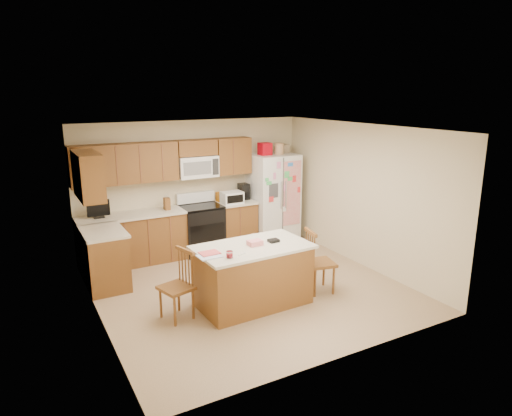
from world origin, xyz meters
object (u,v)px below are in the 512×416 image
refrigerator (273,197)px  windsor_chair_back (241,263)px  island (253,275)px  windsor_chair_right (318,263)px  windsor_chair_left (178,287)px  stove (201,228)px

refrigerator → windsor_chair_back: (-1.67, -1.80, -0.50)m
island → windsor_chair_right: 1.10m
windsor_chair_left → windsor_chair_right: size_ratio=0.97×
windsor_chair_left → stove: bearing=60.9°
refrigerator → windsor_chair_back: bearing=-132.8°
windsor_chair_back → windsor_chair_right: (0.98, -0.70, 0.06)m
island → windsor_chair_back: 0.60m
refrigerator → windsor_chair_left: 3.69m
island → windsor_chair_back: size_ratio=1.93×
stove → windsor_chair_right: size_ratio=1.13×
stove → windsor_chair_right: (0.89, -2.56, -0.00)m
island → windsor_chair_right: size_ratio=1.71×
refrigerator → island: size_ratio=1.20×
refrigerator → windsor_chair_right: size_ratio=2.04×
windsor_chair_right → refrigerator: bearing=74.7°
refrigerator → windsor_chair_back: 2.50m
windsor_chair_right → windsor_chair_back: bearing=144.6°
windsor_chair_back → windsor_chair_right: windsor_chair_right is taller
stove → windsor_chair_right: 2.71m
island → refrigerator: bearing=53.4°
refrigerator → windsor_chair_back: size_ratio=2.31×
stove → windsor_chair_back: (-0.10, -1.86, -0.06)m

